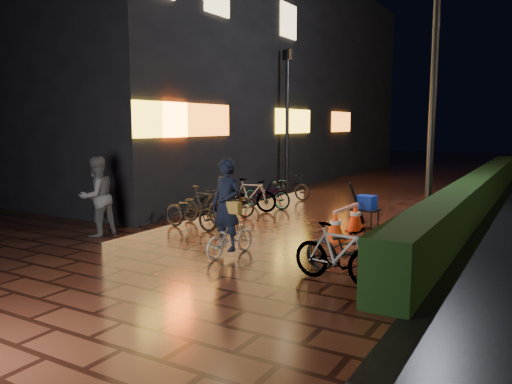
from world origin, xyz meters
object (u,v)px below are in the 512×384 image
Objects in this scene: bystander_person at (97,197)px; cart_assembly at (365,204)px; traffic_barrier at (346,221)px; cyclist at (228,220)px.

bystander_person reaches higher than cart_assembly.
bystander_person is 6.25m from cart_assembly.
traffic_barrier is 1.11m from cart_assembly.
cart_assembly is at bearing 70.41° from cyclist.
cyclist reaches higher than traffic_barrier.
cyclist is at bearing -114.88° from traffic_barrier.
cyclist is 1.14× the size of traffic_barrier.
bystander_person is at bearing -148.77° from traffic_barrier.
cyclist is (3.45, 0.07, -0.20)m from bystander_person.
cart_assembly is (1.38, 3.88, -0.12)m from cyclist.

